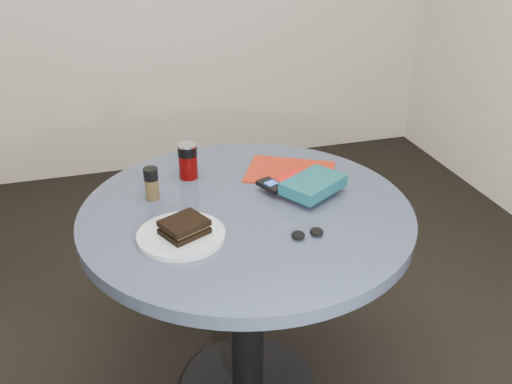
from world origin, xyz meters
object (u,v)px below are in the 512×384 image
object	(u,v)px
plate	(181,236)
novel	(313,185)
soda_can	(188,161)
mp3_player	(271,185)
table	(247,253)
sandwich	(184,227)
headphones	(307,234)
pepper_grinder	(151,183)
magazine	(290,172)
red_book	(295,183)

from	to	relation	value
plate	novel	distance (m)	0.46
soda_can	mp3_player	xyz separation A→B (m)	(0.23, -0.18, -0.03)
table	mp3_player	size ratio (longest dim) A/B	9.49
table	mp3_player	xyz separation A→B (m)	(0.10, 0.07, 0.19)
plate	sandwich	distance (m)	0.03
sandwich	headphones	distance (m)	0.34
sandwich	mp3_player	distance (m)	0.36
soda_can	pepper_grinder	world-z (taller)	soda_can
soda_can	pepper_grinder	size ratio (longest dim) A/B	1.16
sandwich	plate	bearing A→B (deg)	159.26
soda_can	table	bearing A→B (deg)	-63.30
plate	soda_can	bearing A→B (deg)	76.57
mp3_player	headphones	bearing A→B (deg)	-86.44
plate	mp3_player	distance (m)	0.37
sandwich	magazine	distance (m)	0.52
novel	soda_can	bearing A→B (deg)	114.44
table	soda_can	world-z (taller)	soda_can
pepper_grinder	headphones	distance (m)	0.51
novel	mp3_player	size ratio (longest dim) A/B	1.83
magazine	mp3_player	distance (m)	0.17
table	sandwich	world-z (taller)	sandwich
table	red_book	distance (m)	0.27
novel	headphones	size ratio (longest dim) A/B	2.03
soda_can	magazine	bearing A→B (deg)	-10.08
table	novel	distance (m)	0.30
headphones	magazine	bearing A→B (deg)	77.36
soda_can	magazine	distance (m)	0.35
red_book	novel	xyz separation A→B (m)	(0.03, -0.07, 0.03)
soda_can	red_book	xyz separation A→B (m)	(0.31, -0.16, -0.05)
headphones	table	bearing A→B (deg)	120.17
magazine	table	bearing A→B (deg)	-108.61
soda_can	novel	distance (m)	0.42
sandwich	pepper_grinder	xyz separation A→B (m)	(-0.06, 0.26, 0.02)
red_book	mp3_player	distance (m)	0.09
table	plate	world-z (taller)	plate
pepper_grinder	red_book	size ratio (longest dim) A/B	0.61
plate	soda_can	size ratio (longest dim) A/B	2.04
table	headphones	xyz separation A→B (m)	(0.12, -0.20, 0.17)
soda_can	headphones	world-z (taller)	soda_can
novel	table	bearing A→B (deg)	153.55
sandwich	headphones	bearing A→B (deg)	-15.19
plate	pepper_grinder	distance (m)	0.26
sandwich	novel	xyz separation A→B (m)	(0.43, 0.13, 0.00)
pepper_grinder	headphones	world-z (taller)	pepper_grinder
red_book	headphones	bearing A→B (deg)	-139.86
pepper_grinder	magazine	size ratio (longest dim) A/B	0.36
plate	mp3_player	bearing A→B (deg)	30.05
red_book	novel	world-z (taller)	novel
pepper_grinder	novel	size ratio (longest dim) A/B	0.53
novel	magazine	bearing A→B (deg)	62.83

